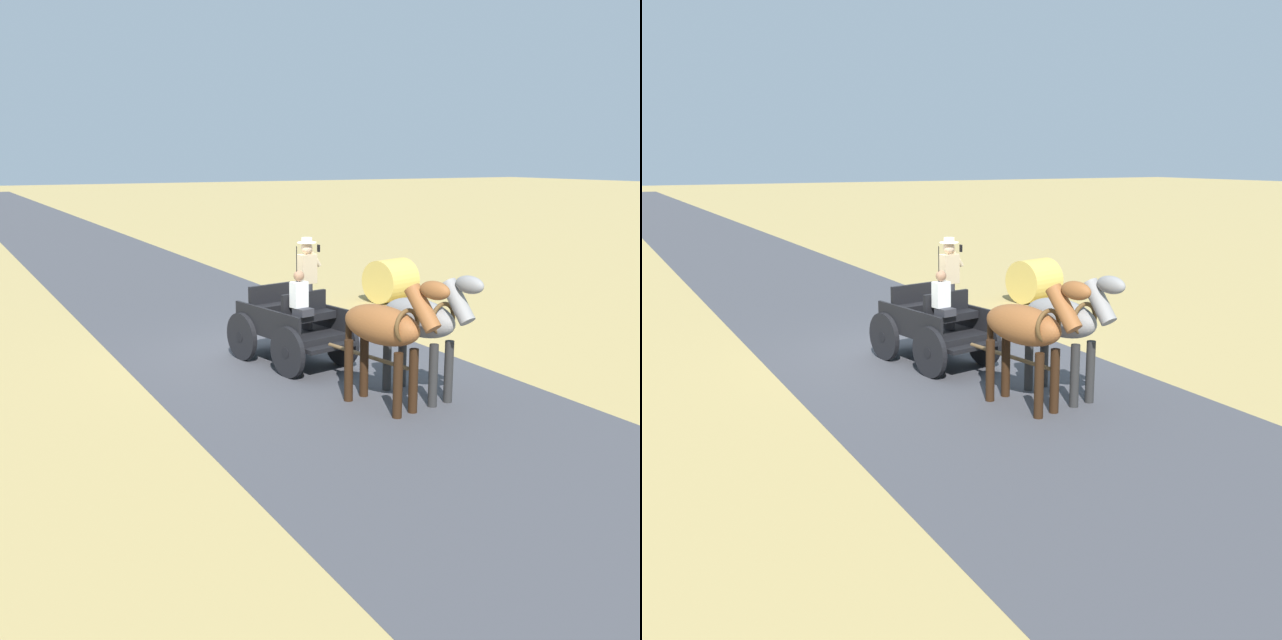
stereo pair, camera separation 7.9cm
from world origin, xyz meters
TOP-DOWN VIEW (x-y plane):
  - ground_plane at (0.00, 0.00)m, footprint 200.00×200.00m
  - road_surface at (0.00, 0.00)m, footprint 6.11×160.00m
  - horse_drawn_carriage at (0.03, 0.82)m, footprint 1.82×4.51m
  - horse_near_side at (-0.92, 3.72)m, footprint 0.80×2.15m
  - horse_off_side at (-0.09, 3.88)m, footprint 0.90×2.15m
  - hay_bale at (-5.17, -3.49)m, footprint 1.36×1.43m

SIDE VIEW (x-z plane):
  - ground_plane at x=0.00m, z-range 0.00..0.00m
  - road_surface at x=0.00m, z-range 0.00..0.01m
  - hay_bale at x=-5.17m, z-range 0.00..1.20m
  - horse_drawn_carriage at x=0.03m, z-range -0.43..2.07m
  - horse_near_side at x=-0.92m, z-range 0.22..2.43m
  - horse_off_side at x=-0.09m, z-range 0.22..2.43m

